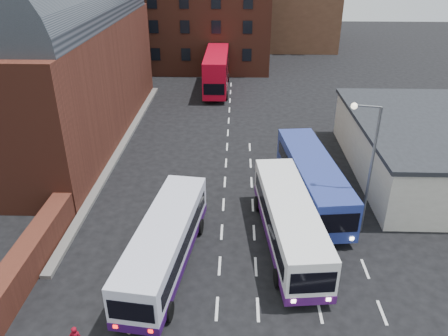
{
  "coord_description": "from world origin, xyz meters",
  "views": [
    {
      "loc": [
        0.85,
        -16.6,
        15.84
      ],
      "look_at": [
        0.0,
        10.0,
        2.2
      ],
      "focal_mm": 35.0,
      "sensor_mm": 36.0,
      "label": 1
    }
  ],
  "objects_px": {
    "pedestrian_beige": "(129,317)",
    "bus_blue": "(312,177)",
    "bus_white_outbound": "(165,241)",
    "street_lamp": "(367,159)",
    "bus_white_inbound": "(289,219)",
    "bus_red_double": "(216,71)"
  },
  "relations": [
    {
      "from": "pedestrian_beige",
      "to": "bus_blue",
      "type": "bearing_deg",
      "value": -152.26
    },
    {
      "from": "bus_white_outbound",
      "to": "bus_blue",
      "type": "height_order",
      "value": "bus_blue"
    },
    {
      "from": "street_lamp",
      "to": "bus_white_inbound",
      "type": "bearing_deg",
      "value": -160.8
    },
    {
      "from": "street_lamp",
      "to": "pedestrian_beige",
      "type": "bearing_deg",
      "value": -145.76
    },
    {
      "from": "bus_white_outbound",
      "to": "pedestrian_beige",
      "type": "bearing_deg",
      "value": -94.89
    },
    {
      "from": "bus_blue",
      "to": "bus_white_outbound",
      "type": "bearing_deg",
      "value": 32.47
    },
    {
      "from": "bus_white_outbound",
      "to": "bus_blue",
      "type": "relative_size",
      "value": 0.92
    },
    {
      "from": "bus_blue",
      "to": "bus_red_double",
      "type": "xyz_separation_m",
      "value": [
        -7.7,
        25.48,
        0.59
      ]
    },
    {
      "from": "bus_white_inbound",
      "to": "street_lamp",
      "type": "distance_m",
      "value": 5.64
    },
    {
      "from": "bus_white_outbound",
      "to": "pedestrian_beige",
      "type": "distance_m",
      "value": 4.78
    },
    {
      "from": "bus_white_inbound",
      "to": "bus_white_outbound",
      "type": "bearing_deg",
      "value": 12.01
    },
    {
      "from": "bus_white_inbound",
      "to": "bus_blue",
      "type": "bearing_deg",
      "value": -118.18
    },
    {
      "from": "bus_white_outbound",
      "to": "bus_blue",
      "type": "distance_m",
      "value": 11.48
    },
    {
      "from": "bus_white_outbound",
      "to": "bus_red_double",
      "type": "relative_size",
      "value": 0.94
    },
    {
      "from": "street_lamp",
      "to": "pedestrian_beige",
      "type": "xyz_separation_m",
      "value": [
        -12.24,
        -8.33,
        -4.08
      ]
    },
    {
      "from": "bus_white_inbound",
      "to": "pedestrian_beige",
      "type": "bearing_deg",
      "value": 35.12
    },
    {
      "from": "bus_white_outbound",
      "to": "bus_blue",
      "type": "xyz_separation_m",
      "value": [
        8.92,
        7.23,
        0.14
      ]
    },
    {
      "from": "street_lamp",
      "to": "pedestrian_beige",
      "type": "height_order",
      "value": "street_lamp"
    },
    {
      "from": "bus_red_double",
      "to": "pedestrian_beige",
      "type": "bearing_deg",
      "value": 86.65
    },
    {
      "from": "bus_blue",
      "to": "street_lamp",
      "type": "bearing_deg",
      "value": 117.01
    },
    {
      "from": "bus_red_double",
      "to": "street_lamp",
      "type": "bearing_deg",
      "value": 109.13
    },
    {
      "from": "bus_blue",
      "to": "bus_white_inbound",
      "type": "bearing_deg",
      "value": 61.08
    }
  ]
}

